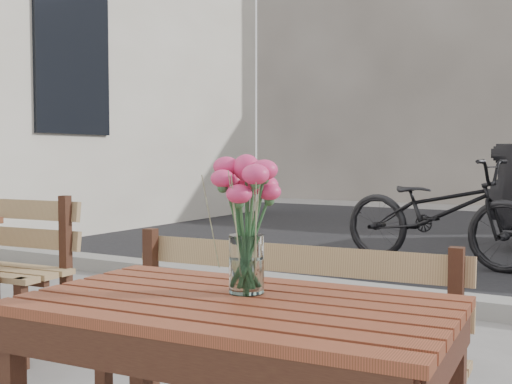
# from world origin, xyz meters

# --- Properties ---
(street) EXTENTS (30.00, 8.12, 0.12)m
(street) POSITION_xyz_m (0.00, 5.06, 0.03)
(street) COLOR black
(street) RESTS_ON ground
(main_table) EXTENTS (1.13, 0.71, 0.67)m
(main_table) POSITION_xyz_m (0.14, 0.11, 0.56)
(main_table) COLOR brown
(main_table) RESTS_ON ground
(main_bench) EXTENTS (1.27, 0.46, 0.77)m
(main_bench) POSITION_xyz_m (-0.02, 0.63, 0.47)
(main_bench) COLOR #9D7C51
(main_bench) RESTS_ON ground
(main_vase) EXTENTS (0.20, 0.20, 0.37)m
(main_vase) POSITION_xyz_m (0.13, 0.19, 0.90)
(main_vase) COLOR white
(main_vase) RESTS_ON main_table
(bicycle) EXTENTS (2.00, 1.00, 1.00)m
(bicycle) POSITION_xyz_m (-0.56, 4.80, 0.50)
(bicycle) COLOR black
(bicycle) RESTS_ON ground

